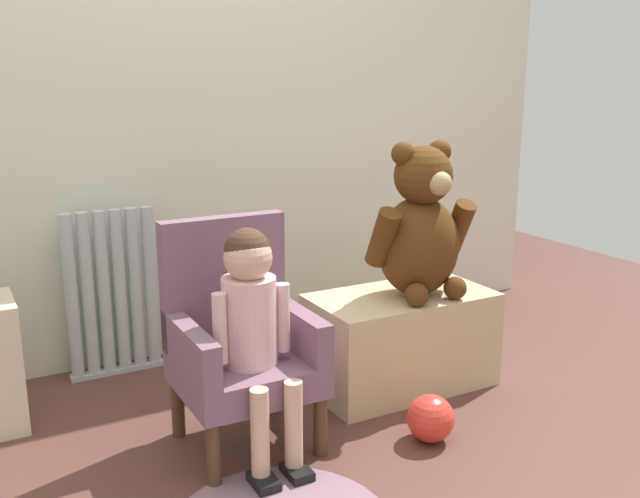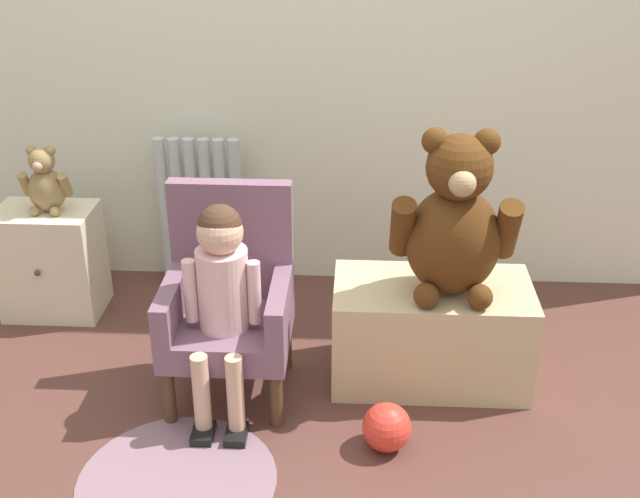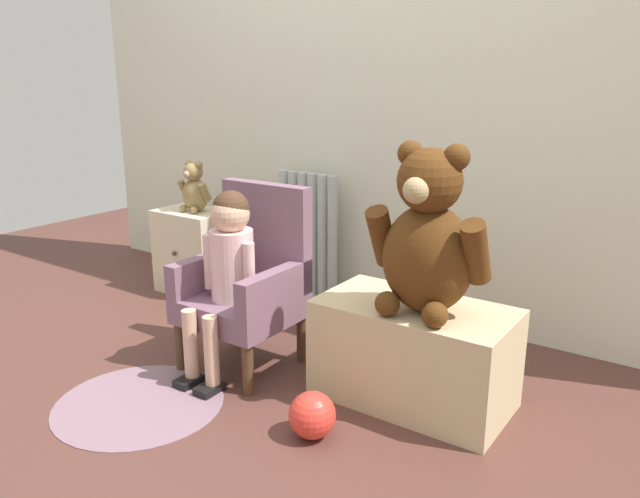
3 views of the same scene
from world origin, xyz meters
name	(u,v)px [view 3 (image 3 of 3)]	position (x,y,z in m)	size (l,w,h in m)	color
ground_plane	(192,410)	(0.00, 0.00, 0.00)	(6.00, 6.00, 0.00)	#543129
back_wall	(379,64)	(0.00, 1.29, 1.20)	(3.80, 0.05, 2.40)	silver
radiator	(308,238)	(-0.33, 1.17, 0.33)	(0.37, 0.05, 0.67)	#B3BFBF
small_dresser	(195,251)	(-0.90, 0.91, 0.23)	(0.39, 0.29, 0.45)	beige
child_armchair	(249,282)	(-0.09, 0.43, 0.35)	(0.42, 0.40, 0.73)	#775568
child_figure	(228,257)	(-0.09, 0.31, 0.48)	(0.25, 0.35, 0.74)	beige
low_bench	(414,353)	(0.61, 0.52, 0.19)	(0.69, 0.38, 0.37)	#CDB588
large_teddy_bear	(428,240)	(0.66, 0.48, 0.63)	(0.42, 0.30, 0.58)	#512E10
small_teddy_bear	(195,189)	(-0.87, 0.91, 0.57)	(0.19, 0.14, 0.27)	olive
floor_rug	(139,403)	(-0.19, -0.08, 0.00)	(0.61, 0.61, 0.01)	slate
toy_ball	(312,415)	(0.45, 0.11, 0.08)	(0.16, 0.16, 0.16)	red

